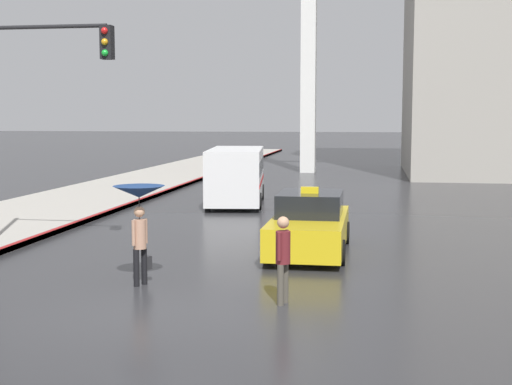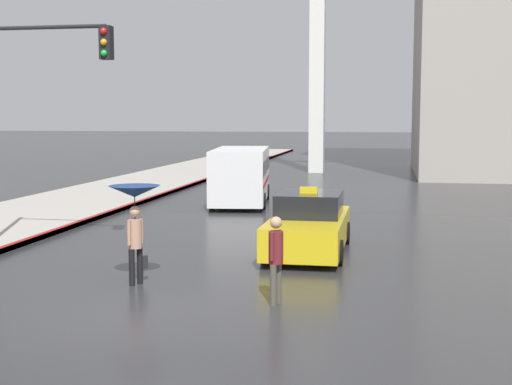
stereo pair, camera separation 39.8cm
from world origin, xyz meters
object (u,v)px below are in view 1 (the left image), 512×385
(ambulance_van, at_px, (236,173))
(traffic_light, at_px, (31,90))
(monument_cross, at_px, (309,5))
(taxi, at_px, (310,225))
(pedestrian_with_umbrella, at_px, (139,204))
(pedestrian_man, at_px, (283,254))

(ambulance_van, xyz_separation_m, traffic_light, (-3.03, -10.87, 2.88))
(monument_cross, bearing_deg, traffic_light, -99.05)
(traffic_light, height_order, monument_cross, monument_cross)
(taxi, height_order, pedestrian_with_umbrella, pedestrian_with_umbrella)
(ambulance_van, distance_m, monument_cross, 18.85)
(taxi, xyz_separation_m, pedestrian_man, (-0.04, -5.13, 0.25))
(taxi, bearing_deg, monument_cross, -84.72)
(ambulance_van, relative_size, traffic_light, 0.97)
(taxi, height_order, pedestrian_man, taxi)
(taxi, distance_m, traffic_light, 7.70)
(monument_cross, bearing_deg, pedestrian_man, -85.66)
(monument_cross, bearing_deg, ambulance_van, -94.61)
(pedestrian_man, bearing_deg, traffic_light, -103.12)
(traffic_light, distance_m, monument_cross, 28.41)
(pedestrian_with_umbrella, height_order, pedestrian_man, pedestrian_with_umbrella)
(ambulance_van, height_order, monument_cross, monument_cross)
(ambulance_van, bearing_deg, traffic_light, 67.18)
(ambulance_van, distance_m, pedestrian_man, 15.15)
(pedestrian_with_umbrella, distance_m, monument_cross, 31.41)
(taxi, height_order, traffic_light, traffic_light)
(pedestrian_with_umbrella, distance_m, traffic_light, 5.23)
(traffic_light, bearing_deg, pedestrian_man, -29.50)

